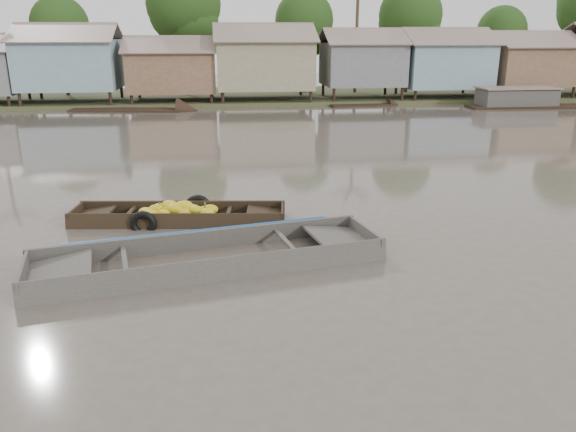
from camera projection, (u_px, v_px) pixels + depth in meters
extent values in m
plane|color=#50493D|center=(261.00, 270.00, 11.76)|extent=(120.00, 120.00, 0.00)
cube|color=#384723|center=(228.00, 98.00, 42.89)|extent=(120.00, 12.00, 0.50)
cube|color=#7493A0|center=(70.00, 65.00, 37.54)|extent=(6.20, 5.20, 3.20)
cube|color=brown|center=(61.00, 32.00, 35.58)|extent=(6.60, 3.02, 1.28)
cube|color=brown|center=(72.00, 32.00, 38.22)|extent=(6.60, 3.02, 1.28)
cube|color=brown|center=(173.00, 71.00, 38.47)|extent=(5.80, 4.60, 2.70)
cube|color=brown|center=(169.00, 44.00, 36.74)|extent=(6.20, 2.67, 1.14)
cube|color=brown|center=(172.00, 44.00, 39.08)|extent=(6.20, 2.67, 1.14)
cube|color=gray|center=(264.00, 64.00, 39.06)|extent=(6.50, 5.30, 3.30)
cube|color=brown|center=(265.00, 32.00, 37.05)|extent=(6.90, 3.08, 1.31)
cube|color=brown|center=(262.00, 32.00, 39.75)|extent=(6.90, 3.08, 1.31)
cube|color=slate|center=(362.00, 64.00, 39.88)|extent=(5.40, 4.70, 2.90)
cube|color=brown|center=(368.00, 36.00, 38.09)|extent=(5.80, 2.73, 1.17)
cube|color=brown|center=(359.00, 36.00, 40.48)|extent=(5.80, 2.73, 1.17)
cube|color=#7493A0|center=(443.00, 65.00, 40.60)|extent=(6.00, 5.00, 3.10)
cube|color=brown|center=(453.00, 36.00, 38.71)|extent=(6.40, 2.90, 1.24)
cube|color=brown|center=(438.00, 36.00, 41.25)|extent=(6.40, 2.90, 1.24)
cube|color=brown|center=(527.00, 65.00, 41.37)|extent=(5.70, 4.90, 2.80)
cube|color=brown|center=(541.00, 39.00, 39.55)|extent=(6.10, 2.85, 1.21)
cube|color=brown|center=(521.00, 39.00, 42.04)|extent=(6.10, 2.85, 1.21)
cylinder|color=#473323|center=(65.00, 65.00, 41.69)|extent=(0.28, 0.28, 4.90)
sphere|color=#153510|center=(60.00, 25.00, 40.82)|extent=(4.20, 4.20, 4.20)
cylinder|color=#473323|center=(186.00, 55.00, 41.57)|extent=(0.28, 0.28, 6.30)
sphere|color=#153510|center=(183.00, 3.00, 40.45)|extent=(5.40, 5.40, 5.40)
cylinder|color=#473323|center=(304.00, 61.00, 43.71)|extent=(0.28, 0.28, 5.25)
sphere|color=#153510|center=(304.00, 20.00, 42.78)|extent=(4.50, 4.50, 4.50)
cylinder|color=#473323|center=(407.00, 59.00, 43.64)|extent=(0.28, 0.28, 5.60)
sphere|color=#153510|center=(410.00, 15.00, 42.64)|extent=(4.80, 4.80, 4.80)
cylinder|color=#473323|center=(498.00, 64.00, 45.67)|extent=(0.28, 0.28, 4.55)
sphere|color=#153510|center=(502.00, 31.00, 44.86)|extent=(3.90, 3.90, 3.90)
cylinder|color=#473323|center=(356.00, 43.00, 43.27)|extent=(0.24, 0.24, 8.00)
cube|color=black|center=(180.00, 224.00, 14.84)|extent=(5.52, 1.67, 0.08)
cube|color=black|center=(183.00, 209.00, 15.33)|extent=(5.53, 0.79, 0.51)
cube|color=black|center=(175.00, 223.00, 14.21)|extent=(5.53, 0.79, 0.51)
cube|color=black|center=(282.00, 216.00, 14.78)|extent=(0.20, 1.20, 0.49)
cube|color=black|center=(264.00, 214.00, 14.76)|extent=(1.06, 1.14, 0.19)
cube|color=black|center=(76.00, 216.00, 14.76)|extent=(0.20, 1.20, 0.49)
cube|color=black|center=(94.00, 214.00, 14.74)|extent=(1.06, 1.14, 0.19)
cube|color=black|center=(130.00, 212.00, 14.73)|extent=(0.23, 1.16, 0.05)
cube|color=black|center=(229.00, 212.00, 14.74)|extent=(0.23, 1.16, 0.05)
ellipsoid|color=gold|center=(164.00, 213.00, 14.47)|extent=(0.37, 0.27, 0.21)
ellipsoid|color=gold|center=(175.00, 208.00, 14.96)|extent=(0.39, 0.29, 0.22)
ellipsoid|color=gold|center=(146.00, 212.00, 14.86)|extent=(0.44, 0.33, 0.25)
ellipsoid|color=gold|center=(152.00, 218.00, 14.48)|extent=(0.46, 0.35, 0.27)
ellipsoid|color=gold|center=(174.00, 208.00, 14.90)|extent=(0.42, 0.32, 0.24)
ellipsoid|color=gold|center=(150.00, 215.00, 14.56)|extent=(0.48, 0.36, 0.27)
ellipsoid|color=gold|center=(171.00, 208.00, 14.83)|extent=(0.42, 0.32, 0.24)
ellipsoid|color=gold|center=(185.00, 206.00, 14.65)|extent=(0.49, 0.36, 0.28)
ellipsoid|color=gold|center=(181.00, 210.00, 14.61)|extent=(0.43, 0.32, 0.24)
ellipsoid|color=gold|center=(144.00, 220.00, 14.46)|extent=(0.38, 0.28, 0.22)
ellipsoid|color=gold|center=(207.00, 213.00, 14.60)|extent=(0.44, 0.33, 0.25)
ellipsoid|color=gold|center=(205.00, 210.00, 15.01)|extent=(0.41, 0.31, 0.24)
ellipsoid|color=gold|center=(160.00, 208.00, 14.76)|extent=(0.48, 0.36, 0.27)
ellipsoid|color=gold|center=(170.00, 209.00, 14.63)|extent=(0.44, 0.33, 0.25)
ellipsoid|color=gold|center=(181.00, 205.00, 14.77)|extent=(0.36, 0.27, 0.21)
ellipsoid|color=gold|center=(178.00, 207.00, 14.82)|extent=(0.45, 0.34, 0.26)
ellipsoid|color=gold|center=(195.00, 210.00, 14.55)|extent=(0.37, 0.28, 0.21)
ellipsoid|color=gold|center=(213.00, 219.00, 14.44)|extent=(0.40, 0.30, 0.23)
ellipsoid|color=gold|center=(169.00, 205.00, 14.72)|extent=(0.45, 0.34, 0.26)
ellipsoid|color=gold|center=(150.00, 218.00, 14.48)|extent=(0.47, 0.35, 0.27)
ellipsoid|color=gold|center=(185.00, 212.00, 14.55)|extent=(0.41, 0.31, 0.24)
ellipsoid|color=gold|center=(144.00, 216.00, 14.71)|extent=(0.37, 0.28, 0.21)
ellipsoid|color=gold|center=(192.00, 209.00, 15.09)|extent=(0.40, 0.30, 0.23)
ellipsoid|color=gold|center=(192.00, 209.00, 14.65)|extent=(0.44, 0.33, 0.25)
ellipsoid|color=gold|center=(191.00, 209.00, 15.06)|extent=(0.41, 0.31, 0.24)
ellipsoid|color=gold|center=(171.00, 207.00, 14.99)|extent=(0.38, 0.28, 0.22)
ellipsoid|color=gold|center=(174.00, 208.00, 14.55)|extent=(0.45, 0.34, 0.26)
ellipsoid|color=gold|center=(181.00, 218.00, 14.44)|extent=(0.39, 0.29, 0.22)
ellipsoid|color=gold|center=(147.00, 213.00, 14.70)|extent=(0.48, 0.36, 0.27)
ellipsoid|color=gold|center=(156.00, 209.00, 14.77)|extent=(0.41, 0.31, 0.23)
ellipsoid|color=gold|center=(153.00, 215.00, 14.55)|extent=(0.42, 0.32, 0.24)
ellipsoid|color=gold|center=(210.00, 209.00, 14.94)|extent=(0.47, 0.35, 0.27)
cylinder|color=#3F6626|center=(160.00, 206.00, 14.68)|extent=(0.04, 0.04, 0.18)
cylinder|color=#3F6626|center=(186.00, 206.00, 14.68)|extent=(0.04, 0.04, 0.18)
cylinder|color=#3F6626|center=(205.00, 206.00, 14.68)|extent=(0.04, 0.04, 0.18)
torus|color=black|center=(198.00, 208.00, 15.40)|extent=(0.77, 0.26, 0.76)
torus|color=black|center=(143.00, 224.00, 14.12)|extent=(0.70, 0.26, 0.68)
cube|color=#3A3531|center=(210.00, 268.00, 12.07)|extent=(7.46, 2.95, 0.08)
cube|color=#3A3531|center=(202.00, 242.00, 12.80)|extent=(7.34, 1.60, 0.60)
cube|color=#3A3531|center=(218.00, 273.00, 11.19)|extent=(7.34, 1.60, 0.60)
cube|color=#3A3531|center=(365.00, 238.00, 13.07)|extent=(0.41, 1.80, 0.56)
cube|color=#3A3531|center=(340.00, 238.00, 12.86)|extent=(1.54, 1.78, 0.24)
cube|color=#3A3531|center=(24.00, 279.00, 10.91)|extent=(0.41, 1.80, 0.56)
cube|color=#3A3531|center=(59.00, 271.00, 11.08)|extent=(1.54, 1.78, 0.24)
cube|color=#3A3531|center=(125.00, 261.00, 11.44)|extent=(0.44, 1.73, 0.05)
cube|color=#3A3531|center=(287.00, 242.00, 12.47)|extent=(0.44, 1.73, 0.05)
cube|color=#665E54|center=(210.00, 266.00, 12.06)|extent=(5.72, 2.48, 0.02)
cube|color=navy|center=(201.00, 232.00, 12.78)|extent=(5.93, 1.25, 0.15)
torus|color=olive|center=(280.00, 261.00, 12.22)|extent=(0.42, 0.42, 0.06)
torus|color=olive|center=(280.00, 260.00, 12.21)|extent=(0.34, 0.34, 0.06)
cube|color=black|center=(535.00, 108.00, 37.28)|extent=(9.02, 2.33, 0.35)
cube|color=black|center=(361.00, 107.00, 37.96)|extent=(4.27, 1.38, 0.35)
cube|color=black|center=(127.00, 112.00, 35.62)|extent=(7.22, 2.62, 0.35)
cube|color=black|center=(516.00, 99.00, 37.37)|extent=(5.00, 2.00, 1.20)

